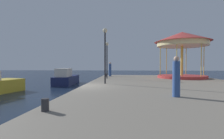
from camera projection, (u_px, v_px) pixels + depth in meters
name	position (u px, v px, depth m)	size (l,w,h in m)	color
ground_plane	(82.00, 97.00, 11.94)	(120.00, 120.00, 0.00)	#162338
quay_dock	(174.00, 92.00, 11.45)	(12.79, 26.34, 0.80)	gray
motorboat_navy	(66.00, 78.00, 19.55)	(2.18, 5.25, 1.90)	#19214C
carousel	(182.00, 44.00, 18.91)	(6.11, 6.11, 5.21)	#B23333
lamp_post_near_edge	(105.00, 46.00, 13.05)	(0.36, 0.36, 4.34)	black
lamp_post_mid_promenade	(107.00, 53.00, 18.33)	(0.36, 0.36, 3.97)	black
bollard_center	(106.00, 75.00, 21.03)	(0.24, 0.24, 0.40)	#2D2D33
bollard_north	(45.00, 105.00, 5.28)	(0.24, 0.24, 0.40)	#2D2D33
person_mid_promenade	(110.00, 70.00, 21.87)	(0.34, 0.34, 1.87)	#2D4C8C
person_near_carousel	(176.00, 78.00, 7.66)	(0.34, 0.34, 1.87)	#2D4C8C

